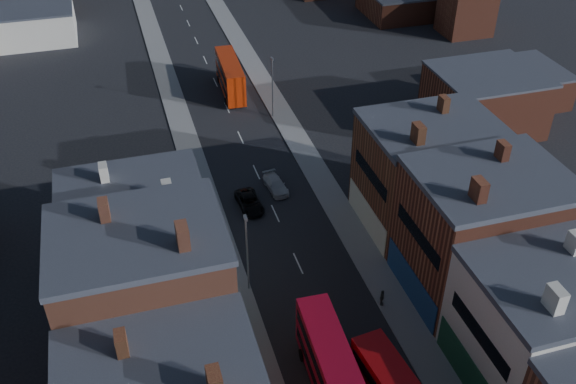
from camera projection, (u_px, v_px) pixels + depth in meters
pavement_west at (196, 171)px, 72.31m from camera, size 3.00×200.00×0.12m
pavement_east at (306, 154)px, 75.30m from camera, size 3.00×200.00×0.12m
lamp_post_2 at (247, 249)px, 54.29m from camera, size 0.25×0.70×8.12m
lamp_post_3 at (272, 83)px, 80.12m from camera, size 0.25×0.70×8.12m
bus_0 at (332, 370)px, 46.52m from camera, size 3.15×11.17×4.78m
bus_2 at (230, 76)px, 87.06m from camera, size 3.11×10.84×4.64m
car_2 at (250, 202)px, 66.53m from camera, size 2.45×4.88×1.33m
car_3 at (276, 185)px, 69.18m from camera, size 2.24×4.56×1.27m
ped_3 at (382, 298)px, 54.84m from camera, size 0.79×1.05×1.63m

